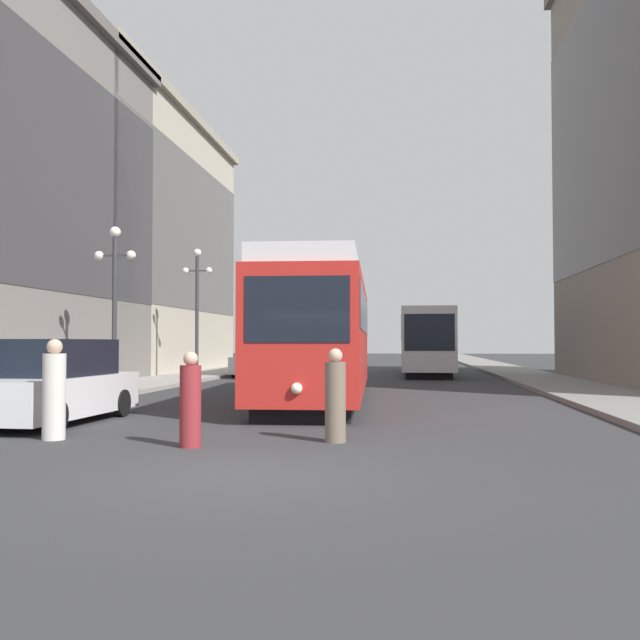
{
  "coord_description": "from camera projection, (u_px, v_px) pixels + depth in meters",
  "views": [
    {
      "loc": [
        2.17,
        -9.02,
        1.75
      ],
      "look_at": [
        -0.1,
        9.55,
        2.35
      ],
      "focal_mm": 39.16,
      "sensor_mm": 36.0,
      "label": 1
    }
  ],
  "objects": [
    {
      "name": "sidewalk_left",
      "position": [
        259.0,
        366.0,
        49.85
      ],
      "size": [
        3.17,
        120.0,
        0.15
      ],
      "primitive_type": "cube",
      "color": "gray",
      "rests_on": "ground"
    },
    {
      "name": "pedestrian_crossing_far",
      "position": [
        335.0,
        398.0,
        12.23
      ],
      "size": [
        0.37,
        0.37,
        1.65
      ],
      "rotation": [
        0.0,
        0.0,
        3.66
      ],
      "color": "#6B5B4C",
      "rests_on": "ground"
    },
    {
      "name": "pedestrian_crossing_near",
      "position": [
        190.0,
        403.0,
        11.66
      ],
      "size": [
        0.36,
        0.36,
        1.6
      ],
      "rotation": [
        0.0,
        0.0,
        1.17
      ],
      "color": "maroon",
      "rests_on": "ground"
    },
    {
      "name": "parked_car_left_near",
      "position": [
        258.0,
        360.0,
        35.96
      ],
      "size": [
        2.02,
        4.82,
        1.82
      ],
      "rotation": [
        0.0,
        0.0,
        -0.04
      ],
      "color": "black",
      "rests_on": "ground"
    },
    {
      "name": "parked_car_left_mid",
      "position": [
        56.0,
        384.0,
        15.15
      ],
      "size": [
        2.0,
        4.79,
        1.82
      ],
      "rotation": [
        0.0,
        0.0,
        -0.03
      ],
      "color": "black",
      "rests_on": "ground"
    },
    {
      "name": "lamp_post_left_near",
      "position": [
        115.0,
        283.0,
        22.81
      ],
      "size": [
        1.41,
        0.36,
        5.4
      ],
      "color": "#333338",
      "rests_on": "sidewalk_left"
    },
    {
      "name": "ground_plane",
      "position": [
        239.0,
        476.0,
        9.16
      ],
      "size": [
        200.0,
        200.0,
        0.0
      ],
      "primitive_type": "plane",
      "color": "#303033"
    },
    {
      "name": "streetcar",
      "position": [
        321.0,
        331.0,
        20.93
      ],
      "size": [
        3.14,
        13.14,
        3.89
      ],
      "rotation": [
        0.0,
        0.0,
        0.04
      ],
      "color": "black",
      "rests_on": "ground"
    },
    {
      "name": "transit_bus",
      "position": [
        426.0,
        339.0,
        38.44
      ],
      "size": [
        2.66,
        13.0,
        3.45
      ],
      "rotation": [
        0.0,
        0.0,
        -0.01
      ],
      "color": "black",
      "rests_on": "ground"
    },
    {
      "name": "lamp_post_left_far",
      "position": [
        197.0,
        293.0,
        31.85
      ],
      "size": [
        1.41,
        0.36,
        5.88
      ],
      "color": "#333338",
      "rests_on": "sidewalk_left"
    },
    {
      "name": "pedestrian_on_sidewalk",
      "position": [
        54.0,
        393.0,
        12.56
      ],
      "size": [
        0.41,
        0.41,
        1.81
      ],
      "rotation": [
        0.0,
        0.0,
        1.29
      ],
      "color": "beige",
      "rests_on": "ground"
    },
    {
      "name": "sidewalk_right",
      "position": [
        494.0,
        367.0,
        47.84
      ],
      "size": [
        3.17,
        120.0,
        0.15
      ],
      "primitive_type": "cube",
      "color": "gray",
      "rests_on": "ground"
    },
    {
      "name": "building_left_midblock",
      "position": [
        80.0,
        240.0,
        39.79
      ],
      "size": [
        13.48,
        20.95,
        14.86
      ],
      "color": "#B2A893",
      "rests_on": "ground"
    }
  ]
}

